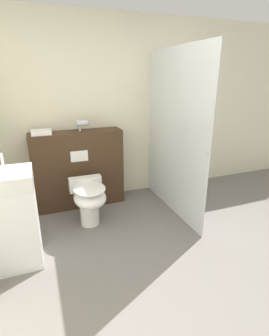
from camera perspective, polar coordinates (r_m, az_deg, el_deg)
ground_plane at (r=2.52m, az=9.41°, el=-24.01°), size 12.00×12.00×0.00m
wall_back at (r=3.77m, az=-5.51°, el=12.19°), size 8.00×0.06×2.50m
partition_panel at (r=3.64m, az=-12.06°, el=-0.28°), size 1.19×0.30×1.04m
shower_glass at (r=3.33m, az=8.68°, el=7.16°), size 0.04×1.49×2.05m
toilet at (r=3.16m, az=-9.82°, el=-6.64°), size 0.40×0.56×0.55m
sink_vanity at (r=2.72m, az=-25.30°, el=-10.07°), size 0.48×0.43×1.07m
hair_drier at (r=3.49m, az=-11.26°, el=9.51°), size 0.18×0.08×0.14m
folded_towel at (r=3.43m, az=-19.65°, el=7.33°), size 0.24×0.19×0.05m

